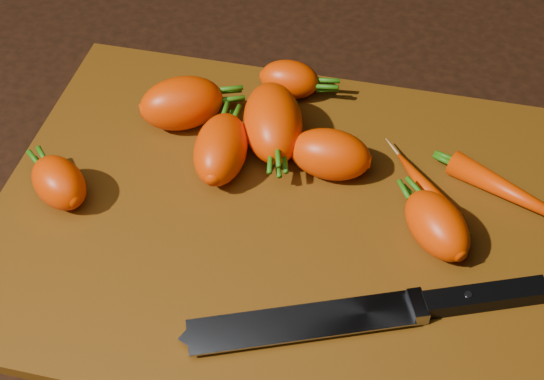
# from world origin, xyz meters

# --- Properties ---
(ground) EXTENTS (2.00, 2.00, 0.01)m
(ground) POSITION_xyz_m (0.00, 0.00, -0.01)
(ground) COLOR black
(cutting_board) EXTENTS (0.50, 0.40, 0.01)m
(cutting_board) POSITION_xyz_m (0.00, 0.00, 0.01)
(cutting_board) COLOR #64370B
(cutting_board) RESTS_ON ground
(carrot_0) EXTENTS (0.10, 0.09, 0.05)m
(carrot_0) POSITION_xyz_m (-0.11, 0.10, 0.04)
(carrot_0) COLOR #EF3800
(carrot_0) RESTS_ON cutting_board
(carrot_1) EXTENTS (0.08, 0.07, 0.04)m
(carrot_1) POSITION_xyz_m (-0.19, -0.03, 0.03)
(carrot_1) COLOR #EF3800
(carrot_1) RESTS_ON cutting_board
(carrot_2) EXTENTS (0.08, 0.11, 0.06)m
(carrot_2) POSITION_xyz_m (-0.02, 0.09, 0.04)
(carrot_2) COLOR #EF3800
(carrot_2) RESTS_ON cutting_board
(carrot_3) EXTENTS (0.06, 0.09, 0.05)m
(carrot_3) POSITION_xyz_m (-0.06, 0.04, 0.04)
(carrot_3) COLOR #EF3800
(carrot_3) RESTS_ON cutting_board
(carrot_4) EXTENTS (0.08, 0.05, 0.05)m
(carrot_4) POSITION_xyz_m (0.04, 0.06, 0.04)
(carrot_4) COLOR #EF3800
(carrot_4) RESTS_ON cutting_board
(carrot_5) EXTENTS (0.06, 0.04, 0.04)m
(carrot_5) POSITION_xyz_m (-0.02, 0.16, 0.03)
(carrot_5) COLOR #EF3800
(carrot_5) RESTS_ON cutting_board
(carrot_6) EXTENTS (0.08, 0.09, 0.04)m
(carrot_6) POSITION_xyz_m (0.15, -0.00, 0.03)
(carrot_6) COLOR #EF3800
(carrot_6) RESTS_ON cutting_board
(carrot_7) EXTENTS (0.14, 0.08, 0.02)m
(carrot_7) POSITION_xyz_m (0.22, 0.06, 0.02)
(carrot_7) COLOR #EF3800
(carrot_7) RESTS_ON cutting_board
(carrot_8) EXTENTS (0.07, 0.09, 0.02)m
(carrot_8) POSITION_xyz_m (0.13, 0.05, 0.02)
(carrot_8) COLOR #EF3800
(carrot_8) RESTS_ON cutting_board
(knife) EXTENTS (0.28, 0.13, 0.02)m
(knife) POSITION_xyz_m (0.07, -0.11, 0.02)
(knife) COLOR gray
(knife) RESTS_ON cutting_board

